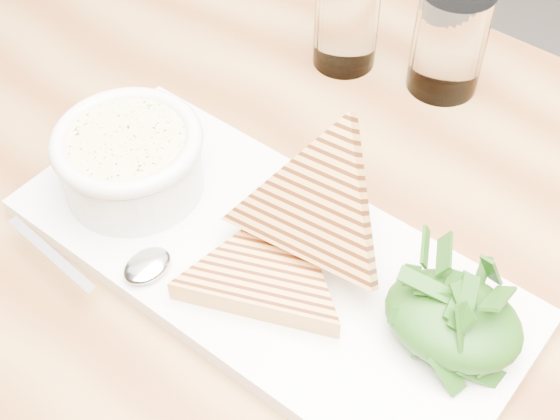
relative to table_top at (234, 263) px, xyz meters
The scene contains 14 objects.
table_top is the anchor object (origin of this frame).
table_leg_bl 0.76m from the table_top, 147.53° to the left, with size 0.06×0.06×0.74m, color #9D6E3C.
platter 0.04m from the table_top, ahead, with size 0.42×0.19×0.02m, color white.
soup_bowl 0.12m from the table_top, behind, with size 0.12×0.12×0.05m, color white.
soup 0.13m from the table_top, behind, with size 0.10×0.10×0.01m, color beige.
bowl_rim 0.14m from the table_top, behind, with size 0.12×0.12×0.01m, color white.
sandwich_flat 0.07m from the table_top, 25.12° to the right, with size 0.15×0.15×0.02m, color #DA974D, non-canonical shape.
sandwich_lean 0.11m from the table_top, 19.69° to the left, with size 0.15×0.15×0.08m, color #DA974D, non-canonical shape.
salad_base 0.19m from the table_top, ahead, with size 0.10×0.08×0.04m, color #11470F.
arugula_pile 0.20m from the table_top, ahead, with size 0.11×0.10×0.05m, color #294C14, non-canonical shape.
spoon_bowl 0.08m from the table_top, 120.19° to the right, with size 0.03×0.04×0.01m, color silver.
spoon_handle 0.15m from the table_top, 140.08° to the right, with size 0.10×0.01×0.00m, color silver.
glass_near 0.28m from the table_top, 98.30° to the left, with size 0.06×0.06×0.10m, color white.
glass_far 0.30m from the table_top, 77.50° to the left, with size 0.07×0.07×0.11m, color white.
Camera 1 is at (0.08, -0.39, 1.28)m, focal length 50.00 mm.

